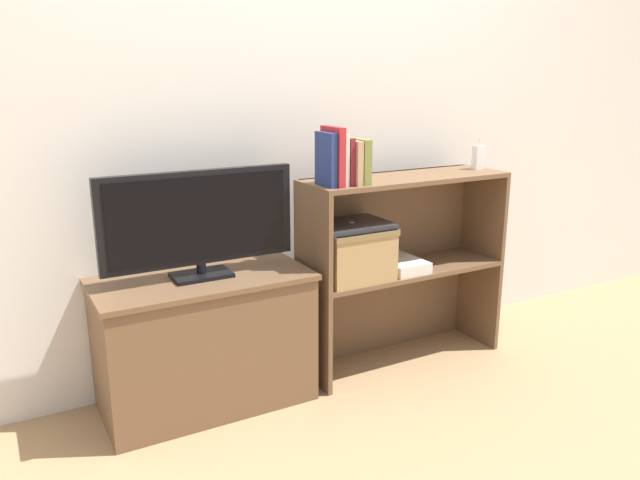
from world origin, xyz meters
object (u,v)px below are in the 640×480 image
Objects in this scene: tv_stand at (205,341)px; book_navy at (326,159)px; baby_monitor at (478,157)px; tv at (199,220)px; book_crimson at (333,156)px; book_olive at (358,161)px; book_maroon at (345,161)px; book_tan at (350,162)px; storage_basket_left at (352,250)px; book_ivory at (339,159)px; magazine_stack at (399,264)px; laptop at (352,225)px.

book_navy reaches higher than tv_stand.
tv is at bearing 178.08° from baby_monitor.
tv is at bearing 170.07° from book_crimson.
baby_monitor is at bearing 3.96° from book_olive.
book_olive is (0.64, -0.09, 0.67)m from tv_stand.
tv_stand is 0.89m from book_maroon.
book_maroon reaches higher than baby_monitor.
book_tan is (0.08, 0.00, -0.03)m from book_crimson.
tv is at bearing 169.44° from book_navy.
baby_monitor is (0.80, 0.05, -0.06)m from book_crimson.
book_tan is at bearing 0.00° from book_navy.
tv_stand is 1.47m from baby_monitor.
tv is 5.37× the size of baby_monitor.
book_olive is 0.38m from storage_basket_left.
baby_monitor is (0.77, 0.05, -0.05)m from book_ivory.
book_navy is 0.63m from magazine_stack.
book_maroon reaches higher than book_tan.
book_ivory is 1.47× the size of baby_monitor.
book_navy is 0.03m from book_crimson.
book_crimson reaches higher than magazine_stack.
laptop is (-0.01, 0.03, -0.27)m from book_olive.
book_navy is at bearing -180.00° from book_crimson.
laptop is 0.32m from magazine_stack.
book_tan is at bearing 0.00° from book_crimson.
book_crimson is at bearing 180.00° from book_ivory.
storage_basket_left is at bearing -5.48° from tv_stand.
storage_basket_left is (0.63, -0.06, 0.30)m from tv_stand.
book_crimson is at bearing 180.00° from book_tan.
book_olive is 0.27m from laptop.
tv_stand is 0.91m from book_tan.
book_maroon reaches higher than magazine_stack.
book_crimson is at bearing 180.00° from book_maroon.
tv reaches higher than tv_stand.
laptop is (-0.69, -0.01, -0.23)m from baby_monitor.
magazine_stack is (0.25, 0.00, -0.10)m from storage_basket_left.
book_maroon is 0.62× the size of storage_basket_left.
book_navy reaches higher than book_ivory.
book_olive is (0.15, 0.00, -0.02)m from book_navy.
book_olive reaches higher than baby_monitor.
tv_stand is 3.16× the size of magazine_stack.
book_maroon reaches higher than tv.
storage_basket_left is (-0.69, -0.02, -0.34)m from baby_monitor.
book_maroon is at bearing -176.38° from baby_monitor.
laptop is at bearing -178.75° from baby_monitor.
book_ivory is 0.03m from book_maroon.
book_olive is 0.59× the size of storage_basket_left.
tv is at bearing 170.57° from book_ivory.
book_ivory is (0.06, 0.00, -0.00)m from book_navy.
book_navy reaches higher than baby_monitor.
book_crimson is 0.74× the size of laptop.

